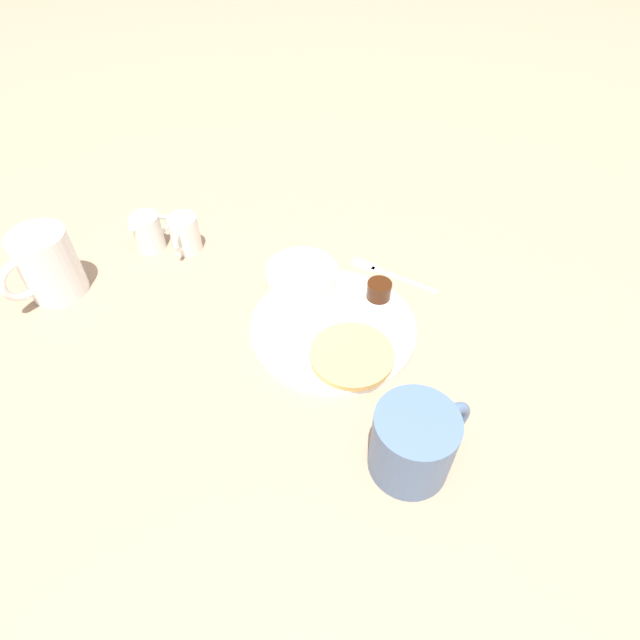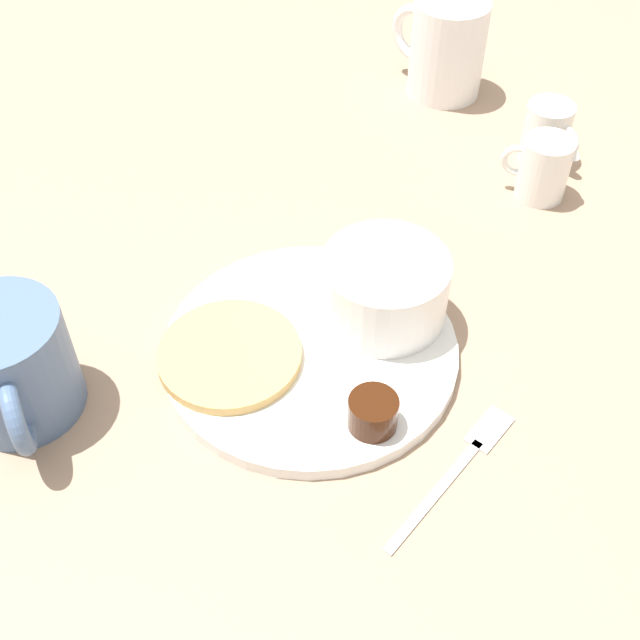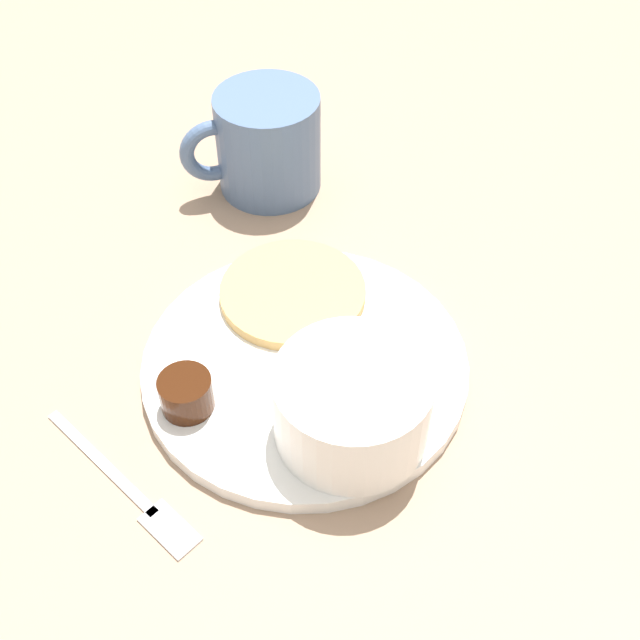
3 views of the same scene
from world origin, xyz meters
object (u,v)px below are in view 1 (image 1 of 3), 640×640
object	(u,v)px
plate	(333,327)
fork	(383,272)
creamer_pitcher_far	(148,232)
second_mug	(47,265)
creamer_pitcher_near	(185,234)
coffee_mug	(415,442)
bowl	(302,283)

from	to	relation	value
plate	fork	bearing A→B (deg)	-19.98
creamer_pitcher_far	fork	bearing A→B (deg)	-86.21
second_mug	creamer_pitcher_near	bearing A→B (deg)	-46.08
coffee_mug	fork	xyz separation A→B (m)	(0.32, 0.08, -0.04)
bowl	second_mug	world-z (taller)	second_mug
bowl	plate	bearing A→B (deg)	-126.66
fork	second_mug	xyz separation A→B (m)	(-0.16, 0.48, 0.05)
creamer_pitcher_near	coffee_mug	bearing A→B (deg)	-126.79
coffee_mug	second_mug	bearing A→B (deg)	73.89
plate	coffee_mug	bearing A→B (deg)	-144.18
creamer_pitcher_near	fork	size ratio (longest dim) A/B	0.50
creamer_pitcher_near	fork	xyz separation A→B (m)	(0.02, -0.33, -0.03)
plate	second_mug	xyz separation A→B (m)	(-0.02, 0.43, 0.05)
plate	second_mug	world-z (taller)	second_mug
creamer_pitcher_far	coffee_mug	bearing A→B (deg)	-122.23
plate	creamer_pitcher_near	bearing A→B (deg)	65.77
second_mug	coffee_mug	bearing A→B (deg)	-106.11
plate	second_mug	size ratio (longest dim) A/B	2.05
second_mug	creamer_pitcher_far	bearing A→B (deg)	-33.38
fork	bowl	bearing A→B (deg)	133.16
bowl	second_mug	distance (m)	0.38
fork	creamer_pitcher_far	bearing A→B (deg)	93.79
bowl	creamer_pitcher_far	distance (m)	0.29
coffee_mug	creamer_pitcher_far	bearing A→B (deg)	57.77
plate	fork	distance (m)	0.15
plate	creamer_pitcher_near	distance (m)	0.31
coffee_mug	creamer_pitcher_near	bearing A→B (deg)	53.21
bowl	creamer_pitcher_near	distance (m)	0.24
bowl	fork	world-z (taller)	bowl
creamer_pitcher_near	second_mug	xyz separation A→B (m)	(-0.14, 0.15, 0.02)
coffee_mug	creamer_pitcher_far	size ratio (longest dim) A/B	1.68
creamer_pitcher_near	creamer_pitcher_far	bearing A→B (deg)	98.81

